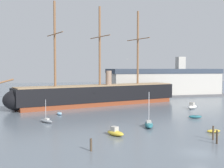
# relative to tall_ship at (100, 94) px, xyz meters

# --- Properties ---
(ground_plane) EXTENTS (400.00, 400.00, 0.00)m
(ground_plane) POSITION_rel_tall_ship_xyz_m (2.25, -53.59, -3.30)
(ground_plane) COLOR slate
(tall_ship) EXTENTS (61.44, 22.96, 30.30)m
(tall_ship) POSITION_rel_tall_ship_xyz_m (0.00, 0.00, 0.00)
(tall_ship) COLOR brown
(tall_ship) RESTS_ON ground
(motorboat_foreground_left) EXTENTS (3.10, 3.93, 1.53)m
(motorboat_foreground_left) POSITION_rel_tall_ship_xyz_m (-6.06, -40.85, -2.76)
(motorboat_foreground_left) COLOR gold
(motorboat_foreground_left) RESTS_ON ground
(dinghy_foreground_right) EXTENTS (2.56, 1.34, 0.58)m
(dinghy_foreground_right) POSITION_rel_tall_ship_xyz_m (11.43, -43.06, -3.01)
(dinghy_foreground_right) COLOR gold
(dinghy_foreground_right) RESTS_ON ground
(sailboat_near_centre) EXTENTS (3.12, 5.44, 6.79)m
(sailboat_near_centre) POSITION_rel_tall_ship_xyz_m (2.08, -35.69, -2.73)
(sailboat_near_centre) COLOR #236670
(sailboat_near_centre) RESTS_ON ground
(sailboat_mid_left) EXTENTS (3.04, 3.70, 4.85)m
(sailboat_mid_left) POSITION_rel_tall_ship_xyz_m (-17.02, -25.88, -2.89)
(sailboat_mid_left) COLOR gray
(sailboat_mid_left) RESTS_ON ground
(dinghy_mid_right) EXTENTS (3.18, 2.17, 0.69)m
(dinghy_mid_right) POSITION_rel_tall_ship_xyz_m (16.15, -28.81, -2.95)
(dinghy_mid_right) COLOR #236670
(dinghy_mid_right) RESTS_ON ground
(dinghy_alongside_bow) EXTENTS (1.47, 2.75, 0.62)m
(dinghy_alongside_bow) POSITION_rel_tall_ship_xyz_m (-13.60, -16.01, -2.99)
(dinghy_alongside_bow) COLOR #7FB2D6
(dinghy_alongside_bow) RESTS_ON ground
(motorboat_alongside_stern) EXTENTS (4.60, 4.11, 1.84)m
(motorboat_alongside_stern) POSITION_rel_tall_ship_xyz_m (23.58, -14.62, -2.65)
(motorboat_alongside_stern) COLOR silver
(motorboat_alongside_stern) RESTS_ON ground
(motorboat_far_left) EXTENTS (4.92, 3.06, 1.92)m
(motorboat_far_left) POSITION_rel_tall_ship_xyz_m (-25.10, 3.08, -2.63)
(motorboat_far_left) COLOR #1E284C
(motorboat_far_left) RESTS_ON ground
(dinghy_distant_centre) EXTENTS (2.22, 1.13, 0.51)m
(dinghy_distant_centre) POSITION_rel_tall_ship_xyz_m (5.88, 10.99, -3.04)
(dinghy_distant_centre) COLOR #236670
(dinghy_distant_centre) RESTS_ON ground
(mooring_piling_nearest) EXTENTS (0.33, 0.33, 1.76)m
(mooring_piling_nearest) POSITION_rel_tall_ship_xyz_m (-11.72, -48.98, -2.42)
(mooring_piling_nearest) COLOR #4C3D2D
(mooring_piling_nearest) RESTS_ON ground
(mooring_piling_left_pair) EXTENTS (0.29, 0.29, 2.27)m
(mooring_piling_left_pair) POSITION_rel_tall_ship_xyz_m (8.29, -47.63, -2.16)
(mooring_piling_left_pair) COLOR #4C3D2D
(mooring_piling_left_pair) RESTS_ON ground
(mooring_piling_right_pair) EXTENTS (0.28, 0.28, 2.07)m
(mooring_piling_right_pair) POSITION_rel_tall_ship_xyz_m (7.41, -49.91, -2.26)
(mooring_piling_right_pair) COLOR #382B1E
(mooring_piling_right_pair) RESTS_ON ground
(dockside_warehouse_right) EXTENTS (49.77, 18.97, 16.22)m
(dockside_warehouse_right) POSITION_rel_tall_ship_xyz_m (32.37, 24.27, 2.25)
(dockside_warehouse_right) COLOR #565659
(dockside_warehouse_right) RESTS_ON ground
(seagull_in_flight) EXTENTS (0.88, 0.71, 0.13)m
(seagull_in_flight) POSITION_rel_tall_ship_xyz_m (3.36, -17.95, 10.42)
(seagull_in_flight) COLOR silver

